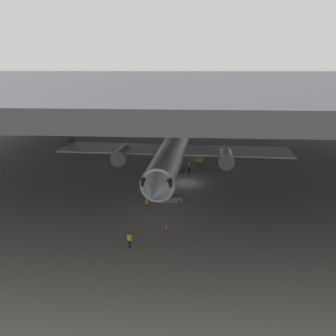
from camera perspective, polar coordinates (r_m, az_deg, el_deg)
name	(u,v)px	position (r m, az deg, el deg)	size (l,w,h in m)	color
ground_plane	(184,183)	(53.72, 2.48, -2.35)	(110.00, 110.00, 0.00)	gray
hangar_structure	(186,80)	(64.82, 2.91, 13.80)	(121.00, 99.00, 15.07)	#4C4F54
airplane_main	(172,153)	(56.21, 0.60, 2.32)	(38.39, 39.82, 12.33)	white
boarding_stairs	(168,195)	(46.50, -0.01, -4.32)	(4.44, 1.68, 4.84)	slate
crew_worker_near_nose	(130,239)	(35.13, -6.10, -11.15)	(0.49, 0.37, 1.61)	#232838
crew_worker_by_stairs	(146,203)	(43.68, -3.43, -5.47)	(0.29, 0.54, 1.63)	#232838
airplane_distant	(68,118)	(101.70, -15.57, 7.63)	(29.54, 29.29, 9.77)	white
traffic_cone_orange	(166,227)	(38.80, -0.28, -9.33)	(0.36, 0.36, 0.60)	black
baggage_tug	(200,159)	(65.42, 5.06, 1.44)	(1.46, 2.30, 0.90)	yellow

